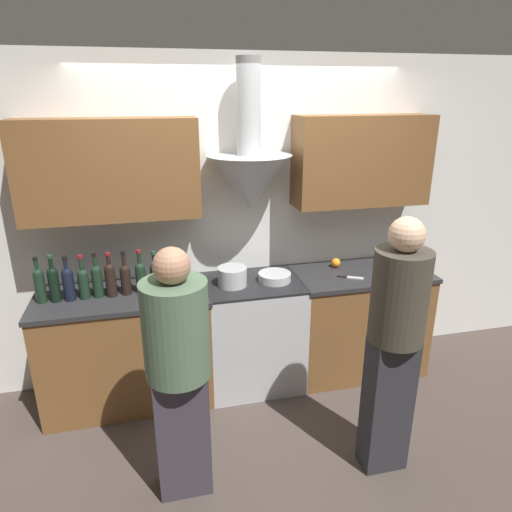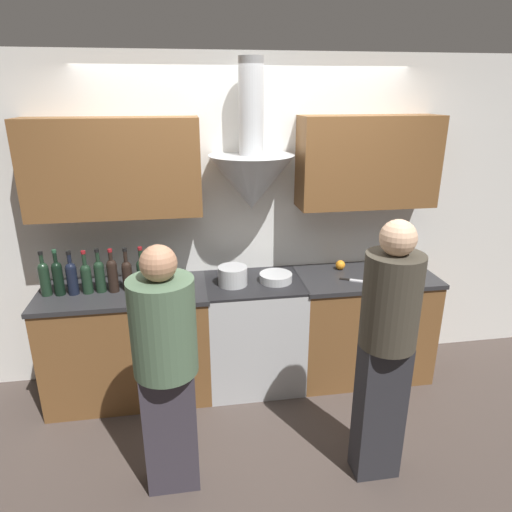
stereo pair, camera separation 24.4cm
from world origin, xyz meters
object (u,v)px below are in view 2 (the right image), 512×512
Objects in this scene: stove_range at (254,332)px; wine_bottle_8 at (156,273)px; wine_bottle_1 at (58,276)px; wine_bottle_2 at (72,277)px; wine_bottle_4 at (100,274)px; stock_pot at (233,276)px; wine_bottle_3 at (86,277)px; wine_bottle_6 at (127,274)px; person_foreground_left at (166,364)px; orange_fruit at (340,265)px; person_foreground_right at (386,344)px; wine_bottle_0 at (44,277)px; mixing_bowl at (276,277)px; wine_bottle_5 at (112,274)px; wine_bottle_7 at (142,272)px.

wine_bottle_8 is (-0.75, -0.02, 0.58)m from stove_range.
wine_bottle_1 reaches higher than wine_bottle_2.
wine_bottle_4 is 1.48× the size of stock_pot.
wine_bottle_3 is 0.99× the size of wine_bottle_6.
wine_bottle_4 is 1.11m from person_foreground_left.
stock_pot is (1.18, -0.01, -0.07)m from wine_bottle_2.
wine_bottle_4 is 4.21× the size of orange_fruit.
stove_range is 0.54× the size of person_foreground_right.
wine_bottle_0 is 0.58m from wine_bottle_6.
stock_pot is 0.94m from orange_fruit.
mixing_bowl is (1.71, -0.01, -0.11)m from wine_bottle_0.
wine_bottle_0 is 1.31× the size of mixing_bowl.
wine_bottle_5 is 1.30× the size of mixing_bowl.
wine_bottle_3 is at bearing 179.72° from mixing_bowl.
wine_bottle_8 is 0.58m from stock_pot.
wine_bottle_8 is at bearing 95.15° from person_foreground_left.
person_foreground_left is (0.50, -0.98, -0.19)m from wine_bottle_4.
wine_bottle_7 is at bearing 174.21° from wine_bottle_8.
wine_bottle_8 is (0.50, -0.01, -0.00)m from wine_bottle_3.
wine_bottle_2 reaches higher than wine_bottle_3.
wine_bottle_0 is at bearing 153.27° from person_foreground_right.
wine_bottle_5 is 0.10m from wine_bottle_6.
wine_bottle_2 is at bearing 179.86° from wine_bottle_8.
stove_range is 1.65m from wine_bottle_0.
wine_bottle_1 is 0.21× the size of person_foreground_right.
wine_bottle_8 is (0.70, -0.01, -0.02)m from wine_bottle_1.
wine_bottle_4 is 0.20× the size of person_foreground_right.
wine_bottle_0 is 1.03× the size of wine_bottle_3.
person_foreground_right is at bearing -31.60° from wine_bottle_4.
wine_bottle_3 is at bearing 179.29° from wine_bottle_8.
person_foreground_left is at bearing -63.15° from wine_bottle_4.
wine_bottle_6 is 1.47× the size of stock_pot.
stock_pot is 2.84× the size of orange_fruit.
orange_fruit is at bearing 4.46° from wine_bottle_2.
wine_bottle_5 is (0.19, -0.00, 0.01)m from wine_bottle_3.
wine_bottle_6 is 0.99× the size of wine_bottle_7.
stove_range is at bearing 10.22° from stock_pot.
person_foreground_left reaches higher than stove_range.
stock_pot is at bearing -169.78° from stove_range.
mixing_bowl is (1.61, -0.01, -0.11)m from wine_bottle_1.
wine_bottle_5 is at bearing -0.92° from wine_bottle_3.
stove_range is at bearing 0.92° from wine_bottle_5.
wine_bottle_2 is at bearing 179.92° from mixing_bowl.
wine_bottle_1 is 0.10m from wine_bottle_2.
stove_range is 3.54× the size of mixing_bowl.
orange_fruit is at bearing 15.86° from mixing_bowl.
wine_bottle_3 is 2.01m from orange_fruit.
wine_bottle_1 is at bearing -179.42° from stove_range.
wine_bottle_8 is at bearing -5.79° from wine_bottle_7.
wine_bottle_1 is 0.38m from wine_bottle_5.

